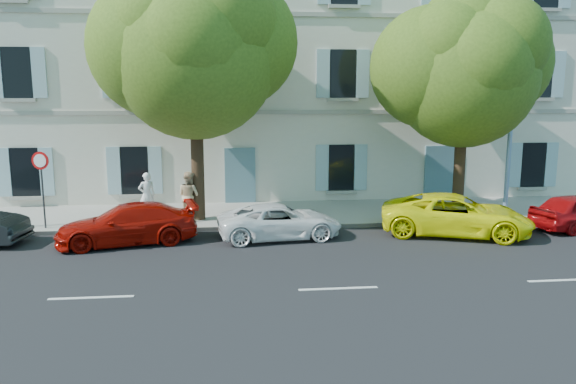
{
  "coord_description": "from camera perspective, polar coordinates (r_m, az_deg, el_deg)",
  "views": [
    {
      "loc": [
        -2.66,
        -17.16,
        4.85
      ],
      "look_at": [
        -0.63,
        2.0,
        1.4
      ],
      "focal_mm": 35.0,
      "sensor_mm": 36.0,
      "label": 1
    }
  ],
  "objects": [
    {
      "name": "tree_left",
      "position": [
        20.81,
        -9.48,
        13.42
      ],
      "size": [
        5.95,
        5.95,
        9.22
      ],
      "color": "#3A2819",
      "rests_on": "sidewalk"
    },
    {
      "name": "pedestrian_a",
      "position": [
        21.78,
        -14.14,
        -0.31
      ],
      "size": [
        0.73,
        0.6,
        1.73
      ],
      "primitive_type": "imported",
      "rotation": [
        0.0,
        0.0,
        3.48
      ],
      "color": "white",
      "rests_on": "sidewalk"
    },
    {
      "name": "street_lamp",
      "position": [
        22.66,
        22.12,
        9.81
      ],
      "size": [
        0.28,
        1.82,
        8.57
      ],
      "color": "#7293BF",
      "rests_on": "sidewalk"
    },
    {
      "name": "ground",
      "position": [
        18.03,
        2.67,
        -5.47
      ],
      "size": [
        90.0,
        90.0,
        0.0
      ],
      "primitive_type": "plane",
      "color": "black"
    },
    {
      "name": "tree_right",
      "position": [
        22.21,
        17.48,
        11.17
      ],
      "size": [
        5.34,
        5.34,
        8.22
      ],
      "color": "#3A2819",
      "rests_on": "sidewalk"
    },
    {
      "name": "building",
      "position": [
        27.51,
        -0.51,
        12.55
      ],
      "size": [
        28.0,
        7.0,
        12.0
      ],
      "primitive_type": "cube",
      "color": "silver",
      "rests_on": "ground"
    },
    {
      "name": "car_red_coupe",
      "position": [
        18.84,
        -16.01,
        -3.15
      ],
      "size": [
        4.72,
        2.68,
        1.29
      ],
      "primitive_type": "imported",
      "rotation": [
        0.0,
        0.0,
        4.92
      ],
      "color": "#9F0C04",
      "rests_on": "ground"
    },
    {
      "name": "pedestrian_b",
      "position": [
        21.01,
        -10.02,
        -0.39
      ],
      "size": [
        1.12,
        1.11,
        1.82
      ],
      "primitive_type": "imported",
      "rotation": [
        0.0,
        0.0,
        2.39
      ],
      "color": "#D2B186",
      "rests_on": "sidewalk"
    },
    {
      "name": "kerb",
      "position": [
        20.19,
        1.7,
        -3.52
      ],
      "size": [
        36.0,
        0.16,
        0.16
      ],
      "primitive_type": "cube",
      "color": "#9E998E",
      "rests_on": "ground"
    },
    {
      "name": "sidewalk",
      "position": [
        22.29,
        0.95,
        -2.22
      ],
      "size": [
        36.0,
        4.5,
        0.15
      ],
      "primitive_type": "cube",
      "color": "#A09E96",
      "rests_on": "ground"
    },
    {
      "name": "car_yellow_supercar",
      "position": [
        20.04,
        16.72,
        -2.24
      ],
      "size": [
        5.51,
        3.83,
        1.4
      ],
      "primitive_type": "imported",
      "rotation": [
        0.0,
        0.0,
        1.24
      ],
      "color": "#FCF70A",
      "rests_on": "ground"
    },
    {
      "name": "road_sign",
      "position": [
        21.07,
        -23.78,
        1.75
      ],
      "size": [
        0.61,
        0.2,
        2.69
      ],
      "color": "#383A3D",
      "rests_on": "sidewalk"
    },
    {
      "name": "car_white_coupe",
      "position": [
        18.79,
        -0.83,
        -3.0
      ],
      "size": [
        4.33,
        2.36,
        1.15
      ],
      "primitive_type": "imported",
      "rotation": [
        0.0,
        0.0,
        1.68
      ],
      "color": "white",
      "rests_on": "ground"
    }
  ]
}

